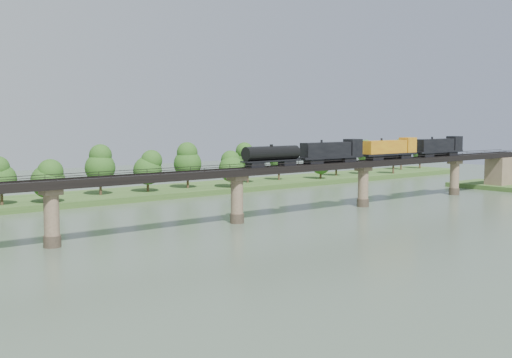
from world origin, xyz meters
TOP-DOWN VIEW (x-y plane):
  - ground at (0.00, 0.00)m, footprint 400.00×400.00m
  - far_bank at (0.00, 85.00)m, footprint 300.00×24.00m
  - bridge at (0.00, 30.00)m, footprint 236.00×30.00m
  - bridge_superstructure at (0.00, 30.00)m, footprint 220.00×4.90m
  - far_treeline at (-8.21, 80.52)m, footprint 289.06×17.54m
  - freight_train at (42.89, 30.00)m, footprint 79.74×3.11m

SIDE VIEW (x-z plane):
  - ground at x=0.00m, z-range 0.00..0.00m
  - far_bank at x=0.00m, z-range 0.00..1.60m
  - bridge at x=0.00m, z-range -0.29..11.21m
  - far_treeline at x=-8.21m, z-range 2.03..15.63m
  - bridge_superstructure at x=0.00m, z-range 11.42..12.17m
  - freight_train at x=42.89m, z-range 11.38..16.87m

